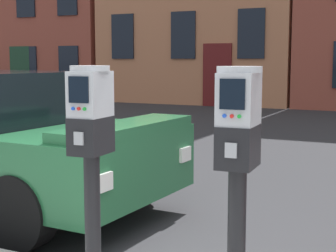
# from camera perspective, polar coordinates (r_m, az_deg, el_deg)

# --- Properties ---
(parking_meter_near_kerb) EXTENTS (0.23, 0.26, 1.37)m
(parking_meter_near_kerb) POSITION_cam_1_polar(r_m,az_deg,el_deg) (2.91, -8.39, -1.85)
(parking_meter_near_kerb) COLOR black
(parking_meter_near_kerb) RESTS_ON sidewalk_slab
(parking_meter_twin_adjacent) EXTENTS (0.23, 0.26, 1.37)m
(parking_meter_twin_adjacent) POSITION_cam_1_polar(r_m,az_deg,el_deg) (2.54, 7.64, -3.15)
(parking_meter_twin_adjacent) COLOR black
(parking_meter_twin_adjacent) RESTS_ON sidewalk_slab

